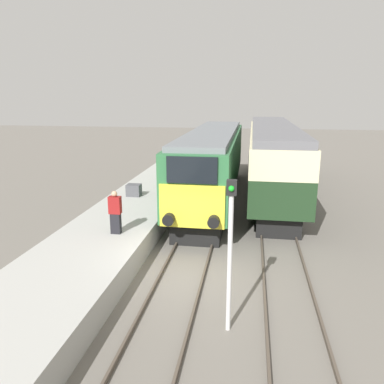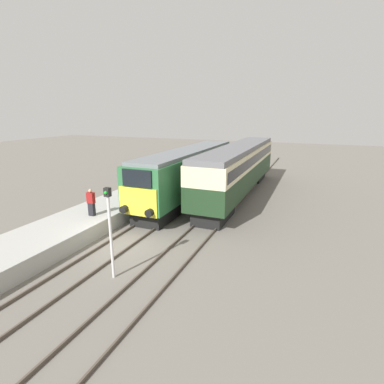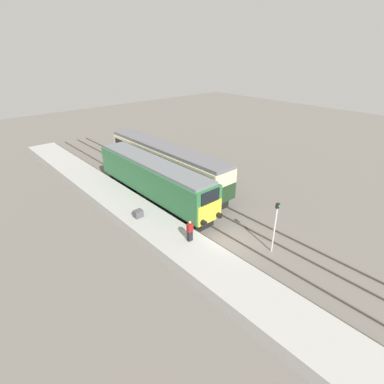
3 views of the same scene
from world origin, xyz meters
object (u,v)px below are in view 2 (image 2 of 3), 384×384
at_px(person_on_platform, 91,203).
at_px(locomotive, 189,171).
at_px(luggage_crate, 129,189).
at_px(signal_post, 110,226).
at_px(passenger_carriage, 239,166).

bearing_deg(person_on_platform, locomotive, 71.96).
bearing_deg(luggage_crate, signal_post, -59.73).
xyz_separation_m(locomotive, passenger_carriage, (3.40, 2.56, 0.26)).
bearing_deg(passenger_carriage, signal_post, -96.49).
bearing_deg(person_on_platform, luggage_crate, 100.63).
height_order(person_on_platform, signal_post, signal_post).
distance_m(person_on_platform, signal_post, 6.00).
bearing_deg(passenger_carriage, person_on_platform, -119.25).
bearing_deg(passenger_carriage, locomotive, -143.02).
bearing_deg(locomotive, passenger_carriage, 36.98).
height_order(person_on_platform, luggage_crate, person_on_platform).
height_order(locomotive, passenger_carriage, passenger_carriage).
distance_m(passenger_carriage, luggage_crate, 9.19).
distance_m(signal_post, luggage_crate, 10.82).
distance_m(locomotive, signal_post, 12.49).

